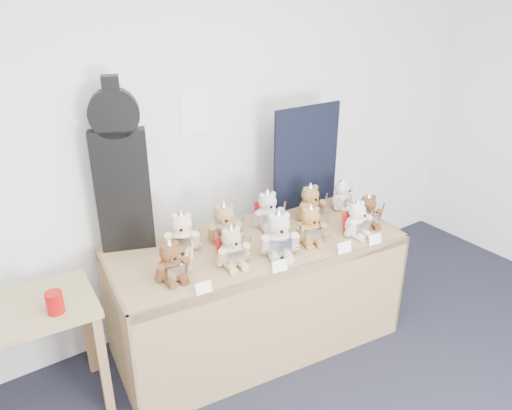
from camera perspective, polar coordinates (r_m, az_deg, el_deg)
room_shell at (r=3.36m, az=-7.00°, el=10.48°), size 6.00×6.00×6.00m
display_table at (r=3.25m, az=0.67°, el=-7.46°), size 1.97×1.02×0.79m
side_table at (r=3.06m, az=-26.03°, el=-12.88°), size 0.92×0.56×0.73m
guitar_case at (r=3.06m, az=-15.22°, el=3.97°), size 0.34×0.20×1.07m
navy_board at (r=3.63m, az=5.78°, el=5.47°), size 0.56×0.04×0.75m
red_cup at (r=2.86m, az=-22.01°, el=-10.29°), size 0.09×0.09×0.12m
teddy_front_far_left at (r=2.83m, az=-9.68°, el=-6.55°), size 0.22×0.18×0.27m
teddy_front_left at (r=2.93m, az=-2.78°, el=-4.95°), size 0.23×0.20×0.28m
teddy_front_centre at (r=3.02m, az=2.61°, el=-3.59°), size 0.26×0.26×0.33m
teddy_front_right at (r=3.20m, az=6.24°, el=-2.46°), size 0.23×0.22×0.28m
teddy_front_far_right at (r=3.34m, az=11.47°, el=-1.72°), size 0.22×0.18×0.27m
teddy_front_end at (r=3.47m, az=12.68°, el=-0.81°), size 0.21×0.20×0.26m
teddy_back_left at (r=3.10m, az=-8.43°, el=-3.31°), size 0.24×0.24×0.30m
teddy_back_centre_left at (r=3.18m, az=-3.61°, el=-2.33°), size 0.25×0.24×0.31m
teddy_back_centre_right at (r=3.37m, az=1.34°, el=-0.73°), size 0.24×0.22×0.29m
teddy_back_right at (r=3.50m, az=6.23°, el=0.09°), size 0.24×0.20×0.29m
teddy_back_end at (r=3.70m, az=9.82°, el=1.03°), size 0.21×0.20×0.25m
entry_card_a at (r=2.73m, az=-5.99°, el=-9.40°), size 0.09×0.03×0.07m
entry_card_b at (r=2.90m, az=2.72°, el=-6.99°), size 0.10×0.03×0.07m
entry_card_c at (r=3.13m, az=10.08°, el=-4.82°), size 0.10×0.03×0.07m
entry_card_d at (r=3.27m, az=13.45°, el=-3.84°), size 0.10×0.03×0.07m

